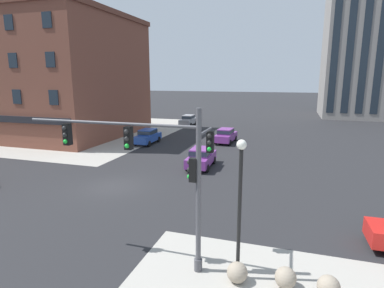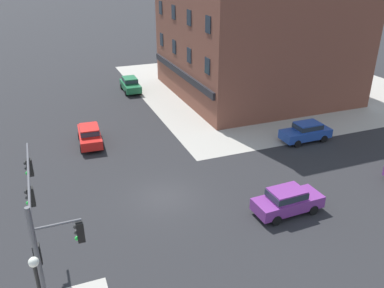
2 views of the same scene
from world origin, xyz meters
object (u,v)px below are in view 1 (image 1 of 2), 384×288
object	(u,v)px
car_main_northbound_near	(201,157)
car_main_southbound_near	(147,136)
bollard_sphere_curb_c	(329,287)
street_lamp_corner_near	(240,194)
traffic_signal_main	(164,165)
bollard_sphere_curb_a	(237,272)
car_main_northbound_far	(226,135)
bollard_sphere_curb_b	(286,278)
car_cross_westbound	(188,120)

from	to	relation	value
car_main_northbound_near	car_main_southbound_near	bearing A→B (deg)	138.39
bollard_sphere_curb_c	street_lamp_corner_near	xyz separation A→B (m)	(-3.17, 0.09, 2.98)
car_main_southbound_near	traffic_signal_main	bearing A→B (deg)	-62.93
bollard_sphere_curb_a	car_main_northbound_far	xyz separation A→B (m)	(-5.65, 25.44, 0.53)
car_main_northbound_far	bollard_sphere_curb_b	bearing A→B (deg)	-73.72
bollard_sphere_curb_a	car_main_southbound_near	size ratio (longest dim) A/B	0.18
bollard_sphere_curb_b	bollard_sphere_curb_c	xyz separation A→B (m)	(1.43, -0.07, 0.00)
bollard_sphere_curb_b	car_cross_westbound	xyz separation A→B (m)	(-15.87, 37.01, 0.53)
bollard_sphere_curb_a	street_lamp_corner_near	size ratio (longest dim) A/B	0.14
car_main_southbound_near	street_lamp_corner_near	bearing A→B (deg)	-57.21
bollard_sphere_curb_a	car_cross_westbound	size ratio (longest dim) A/B	0.18
bollard_sphere_curb_b	car_main_southbound_near	bearing A→B (deg)	125.87
street_lamp_corner_near	bollard_sphere_curb_a	bearing A→B (deg)	-83.12
bollard_sphere_curb_a	car_main_northbound_far	size ratio (longest dim) A/B	0.17
car_cross_westbound	traffic_signal_main	bearing A→B (deg)	-73.21
street_lamp_corner_near	car_main_northbound_far	size ratio (longest dim) A/B	1.19
car_main_northbound_far	car_cross_westbound	size ratio (longest dim) A/B	1.02
bollard_sphere_curb_b	car_main_northbound_far	world-z (taller)	car_main_northbound_far
bollard_sphere_curb_a	car_main_northbound_near	distance (m)	15.55
street_lamp_corner_near	car_main_northbound_far	xyz separation A→B (m)	(-5.62, 25.21, -2.45)
bollard_sphere_curb_c	street_lamp_corner_near	distance (m)	4.35
bollard_sphere_curb_c	car_main_northbound_far	distance (m)	26.79
bollard_sphere_curb_c	car_cross_westbound	world-z (taller)	car_cross_westbound
bollard_sphere_curb_c	car_main_northbound_far	world-z (taller)	car_main_northbound_far
car_main_northbound_near	car_main_northbound_far	distance (m)	10.93
traffic_signal_main	car_main_northbound_near	bearing A→B (deg)	100.02
traffic_signal_main	bollard_sphere_curb_c	xyz separation A→B (m)	(6.20, -0.30, -3.75)
street_lamp_corner_near	car_main_northbound_near	distance (m)	15.50
bollard_sphere_curb_b	car_main_northbound_near	bearing A→B (deg)	116.91
car_main_northbound_near	car_main_northbound_far	size ratio (longest dim) A/B	0.99
car_main_southbound_near	car_cross_westbound	bearing A→B (deg)	89.98
bollard_sphere_curb_b	car_main_southbound_near	size ratio (longest dim) A/B	0.18
traffic_signal_main	street_lamp_corner_near	world-z (taller)	traffic_signal_main
traffic_signal_main	bollard_sphere_curb_b	size ratio (longest dim) A/B	9.73
car_main_northbound_near	car_cross_westbound	distance (m)	24.29
street_lamp_corner_near	traffic_signal_main	bearing A→B (deg)	175.98
car_cross_westbound	street_lamp_corner_near	bearing A→B (deg)	-69.10
bollard_sphere_curb_a	car_main_southbound_near	bearing A→B (deg)	122.57
bollard_sphere_curb_c	car_main_northbound_near	bearing A→B (deg)	121.16
car_main_southbound_near	bollard_sphere_curb_b	bearing A→B (deg)	-54.13
bollard_sphere_curb_a	car_main_southbound_near	xyz separation A→B (m)	(-14.16, 22.17, 0.53)
traffic_signal_main	bollard_sphere_curb_a	xyz separation A→B (m)	(3.06, -0.45, -3.75)
traffic_signal_main	bollard_sphere_curb_a	world-z (taller)	traffic_signal_main
bollard_sphere_curb_c	car_main_northbound_near	size ratio (longest dim) A/B	0.17
traffic_signal_main	car_cross_westbound	bearing A→B (deg)	106.79
traffic_signal_main	car_main_northbound_near	size ratio (longest dim) A/B	1.69
bollard_sphere_curb_a	bollard_sphere_curb_c	size ratio (longest dim) A/B	1.00
traffic_signal_main	car_main_southbound_near	xyz separation A→B (m)	(-11.10, 21.72, -3.21)
car_main_northbound_near	traffic_signal_main	bearing A→B (deg)	-79.98
street_lamp_corner_near	car_main_southbound_near	size ratio (longest dim) A/B	1.22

